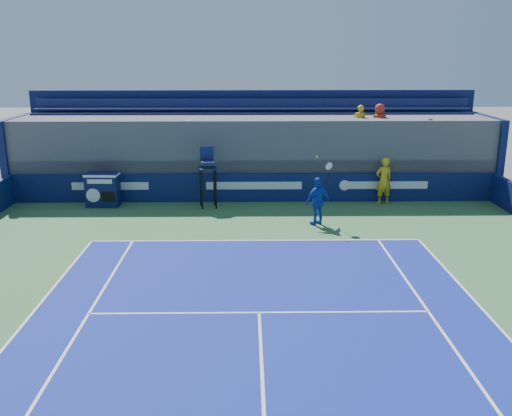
{
  "coord_description": "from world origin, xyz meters",
  "views": [
    {
      "loc": [
        -0.27,
        -6.23,
        6.1
      ],
      "look_at": [
        0.0,
        11.5,
        1.25
      ],
      "focal_mm": 40.0,
      "sensor_mm": 36.0,
      "label": 1
    }
  ],
  "objects_px": {
    "umpire_chair": "(208,170)",
    "ball_person": "(384,181)",
    "tennis_player": "(318,201)",
    "match_clock": "(103,189)"
  },
  "relations": [
    {
      "from": "ball_person",
      "to": "tennis_player",
      "type": "xyz_separation_m",
      "value": [
        -3.08,
        -2.99,
        -0.09
      ]
    },
    {
      "from": "tennis_player",
      "to": "umpire_chair",
      "type": "bearing_deg",
      "value": 148.52
    },
    {
      "from": "ball_person",
      "to": "match_clock",
      "type": "bearing_deg",
      "value": -13.22
    },
    {
      "from": "match_clock",
      "to": "ball_person",
      "type": "bearing_deg",
      "value": 1.22
    },
    {
      "from": "match_clock",
      "to": "umpire_chair",
      "type": "relative_size",
      "value": 0.56
    },
    {
      "from": "match_clock",
      "to": "tennis_player",
      "type": "height_order",
      "value": "tennis_player"
    },
    {
      "from": "umpire_chair",
      "to": "ball_person",
      "type": "bearing_deg",
      "value": 3.59
    },
    {
      "from": "ball_person",
      "to": "umpire_chair",
      "type": "relative_size",
      "value": 0.78
    },
    {
      "from": "match_clock",
      "to": "tennis_player",
      "type": "relative_size",
      "value": 0.54
    },
    {
      "from": "ball_person",
      "to": "tennis_player",
      "type": "relative_size",
      "value": 0.76
    }
  ]
}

